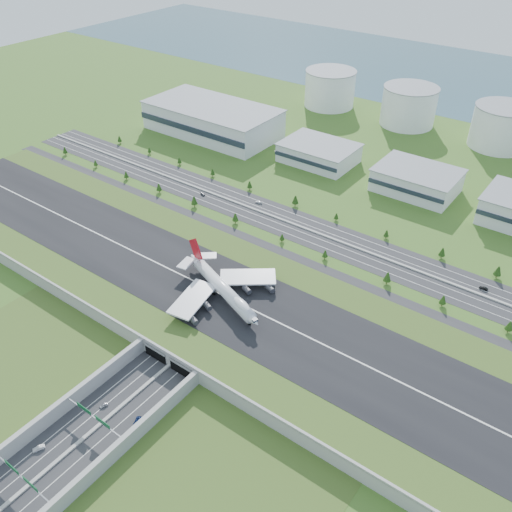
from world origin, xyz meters
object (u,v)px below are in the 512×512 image
Objects in this scene: car_5 at (484,288)px; car_7 at (259,202)px; boeing_747 at (222,288)px; car_2 at (138,421)px; car_1 at (39,448)px; fuel_tank_a at (330,89)px; car_0 at (104,405)px; car_4 at (203,194)px.

car_7 is at bearing -95.23° from car_5.
boeing_747 is 118.45m from car_7.
car_5 is at bearing -141.75° from car_2.
car_2 is at bearing 79.94° from car_1.
car_0 is (113.55, -395.44, -16.69)m from fuel_tank_a.
fuel_tank_a is 10.19× the size of car_5.
car_1 is 1.06× the size of car_4.
car_2 reaches higher than car_0.
boeing_747 is at bearing 107.13° from car_0.
car_1 is at bearing -2.36° from car_7.
car_4 is at bearing -81.90° from car_2.
car_5 is (224.71, -209.04, -16.57)m from fuel_tank_a.
car_2 is at bearing 6.21° from car_7.
fuel_tank_a is 411.76m from car_0.
boeing_747 is 85.74m from car_0.
car_7 is at bearing 137.02° from boeing_747.
car_5 is 0.92× the size of car_7.
boeing_747 reaches higher than car_4.
car_4 is (-93.33, 90.07, -13.35)m from boeing_747.
car_7 is (61.04, -205.57, -16.61)m from fuel_tank_a.
car_5 reaches higher than car_7.
car_1 reaches higher than car_5.
car_1 is at bearing 30.97° from car_2.
car_0 is (-0.24, -84.68, -13.47)m from boeing_747.
car_1 is 41.18m from car_2.
car_1 is 246.18m from car_5.
fuel_tank_a is 414.31m from car_2.
car_1 is at bearing -32.01° from car_5.
fuel_tank_a is at bearing 123.32° from car_0.
car_4 is 43.31m from car_7.
car_5 is at bearing 74.13° from car_7.
car_5 is 163.71m from car_7.
car_2 is 204.78m from car_4.
car_4 reaches higher than car_7.
boeing_747 is at bearing -51.49° from car_5.
boeing_747 is 12.32× the size of car_2.
car_1 is 1.03× the size of car_5.
boeing_747 is 14.41× the size of car_4.
fuel_tank_a is at bearing 128.35° from car_1.
car_4 is 204.58m from car_5.
car_0 is 0.73× the size of car_2.
fuel_tank_a is at bearing 130.49° from boeing_747.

